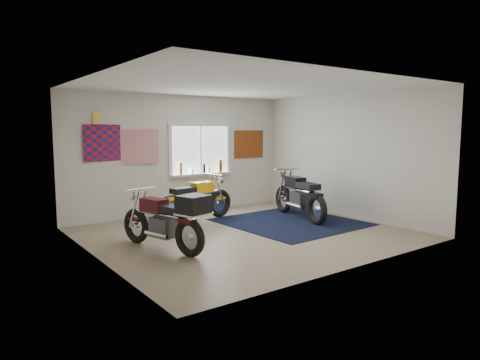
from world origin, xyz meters
TOP-DOWN VIEW (x-y plane):
  - ground at (0.00, 0.00)m, footprint 5.50×5.50m
  - room_shell at (0.00, 0.00)m, footprint 5.50×5.50m
  - navy_rug at (1.31, 0.21)m, footprint 2.58×2.68m
  - window_assembly at (0.50, 2.47)m, footprint 1.66×0.17m
  - oil_bottles at (0.59, 2.40)m, footprint 1.16×0.09m
  - flag_display at (-1.90, 2.48)m, footprint 1.60×0.10m
  - triumph_poster at (1.95, 2.48)m, footprint 0.90×0.03m
  - yellow_triumph at (-0.23, 1.46)m, footprint 1.93×0.58m
  - black_chrome_bike at (1.75, 0.40)m, footprint 0.73×2.04m
  - maroon_tourer at (-1.71, -0.22)m, footprint 0.85×1.89m

SIDE VIEW (x-z plane):
  - ground at x=0.00m, z-range 0.00..0.00m
  - navy_rug at x=1.31m, z-range 0.00..0.01m
  - yellow_triumph at x=-0.23m, z-range -0.06..0.92m
  - black_chrome_bike at x=1.75m, z-range -0.07..0.99m
  - maroon_tourer at x=-1.71m, z-range 0.02..0.98m
  - oil_bottles at x=0.59m, z-range 0.88..1.18m
  - window_assembly at x=0.50m, z-range 0.74..2.00m
  - triumph_poster at x=1.95m, z-range 1.20..1.90m
  - room_shell at x=0.00m, z-range -1.11..4.39m
  - flag_display at x=-1.90m, z-range 1.56..2.73m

